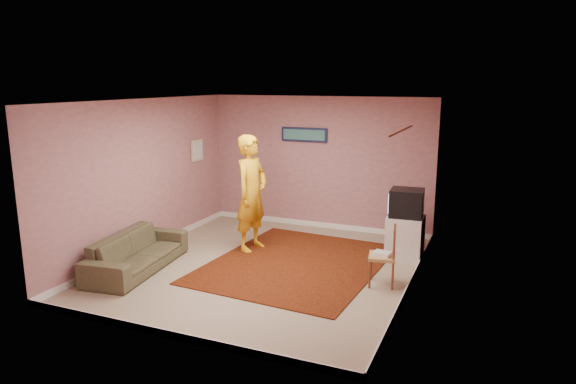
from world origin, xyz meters
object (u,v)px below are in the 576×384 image
at_px(tv_cabinet, 405,238).
at_px(crt_tv, 406,203).
at_px(person, 252,193).
at_px(chair_b, 383,249).
at_px(sofa, 137,252).
at_px(chair_a, 404,221).

relative_size(tv_cabinet, crt_tv, 1.31).
bearing_deg(person, chair_b, -98.05).
relative_size(crt_tv, person, 0.28).
xyz_separation_m(crt_tv, chair_b, (-0.10, -1.23, -0.42)).
bearing_deg(tv_cabinet, crt_tv, -176.96).
height_order(chair_b, sofa, chair_b).
bearing_deg(chair_b, crt_tv, 165.10).
height_order(crt_tv, chair_a, crt_tv).
bearing_deg(tv_cabinet, chair_b, -94.92).
bearing_deg(sofa, crt_tv, -68.02).
height_order(tv_cabinet, sofa, tv_cabinet).
relative_size(chair_b, sofa, 0.24).
relative_size(crt_tv, chair_b, 1.16).
xyz_separation_m(chair_b, person, (-2.44, 0.71, 0.47)).
distance_m(sofa, person, 2.11).
xyz_separation_m(crt_tv, chair_a, (-0.10, 0.42, -0.43)).
xyz_separation_m(tv_cabinet, chair_a, (-0.11, 0.42, 0.16)).
bearing_deg(person, crt_tv, -70.12).
bearing_deg(sofa, chair_a, -62.69).
distance_m(crt_tv, chair_b, 1.31).
xyz_separation_m(tv_cabinet, person, (-2.54, -0.53, 0.64)).
bearing_deg(chair_b, sofa, -86.80).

